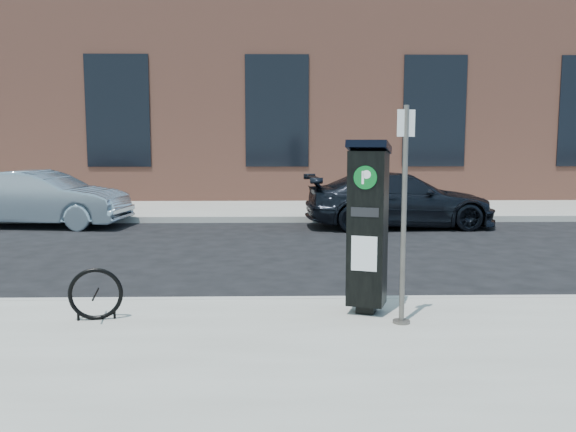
{
  "coord_description": "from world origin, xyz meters",
  "views": [
    {
      "loc": [
        -0.09,
        -7.49,
        2.14
      ],
      "look_at": [
        0.09,
        0.5,
        1.12
      ],
      "focal_mm": 38.0,
      "sensor_mm": 36.0,
      "label": 1
    }
  ],
  "objects_px": {
    "sign_pole": "(404,217)",
    "car_dark": "(400,200)",
    "bike_rack": "(96,294)",
    "parking_kiosk": "(368,225)",
    "car_silver": "(42,199)"
  },
  "relations": [
    {
      "from": "parking_kiosk",
      "to": "bike_rack",
      "type": "bearing_deg",
      "value": -156.61
    },
    {
      "from": "bike_rack",
      "to": "car_dark",
      "type": "relative_size",
      "value": 0.13
    },
    {
      "from": "parking_kiosk",
      "to": "car_silver",
      "type": "height_order",
      "value": "parking_kiosk"
    },
    {
      "from": "sign_pole",
      "to": "bike_rack",
      "type": "bearing_deg",
      "value": 156.35
    },
    {
      "from": "sign_pole",
      "to": "car_dark",
      "type": "relative_size",
      "value": 0.51
    },
    {
      "from": "bike_rack",
      "to": "car_dark",
      "type": "bearing_deg",
      "value": 48.71
    },
    {
      "from": "sign_pole",
      "to": "bike_rack",
      "type": "xyz_separation_m",
      "value": [
        -3.35,
        0.2,
        -0.87
      ]
    },
    {
      "from": "parking_kiosk",
      "to": "sign_pole",
      "type": "height_order",
      "value": "sign_pole"
    },
    {
      "from": "sign_pole",
      "to": "bike_rack",
      "type": "distance_m",
      "value": 3.47
    },
    {
      "from": "bike_rack",
      "to": "car_silver",
      "type": "bearing_deg",
      "value": 104.67
    },
    {
      "from": "parking_kiosk",
      "to": "bike_rack",
      "type": "relative_size",
      "value": 3.36
    },
    {
      "from": "sign_pole",
      "to": "car_dark",
      "type": "height_order",
      "value": "sign_pole"
    },
    {
      "from": "bike_rack",
      "to": "parking_kiosk",
      "type": "bearing_deg",
      "value": -5.28
    },
    {
      "from": "sign_pole",
      "to": "car_dark",
      "type": "bearing_deg",
      "value": 58.3
    },
    {
      "from": "bike_rack",
      "to": "car_dark",
      "type": "distance_m",
      "value": 9.47
    }
  ]
}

